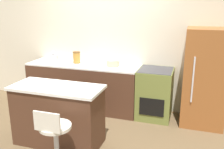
% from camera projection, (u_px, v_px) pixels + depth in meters
% --- Properties ---
extents(ground_plane, '(14.00, 14.00, 0.00)m').
position_uv_depth(ground_plane, '(93.00, 116.00, 4.69)').
color(ground_plane, brown).
extents(wall_back, '(8.00, 0.06, 2.60)m').
position_uv_depth(wall_back, '(105.00, 42.00, 4.98)').
color(wall_back, beige).
rests_on(wall_back, ground_plane).
extents(back_counter, '(2.21, 0.65, 0.91)m').
position_uv_depth(back_counter, '(84.00, 86.00, 4.99)').
color(back_counter, '#4C2D1E').
rests_on(back_counter, ground_plane).
extents(kitchen_island, '(1.33, 0.60, 0.90)m').
position_uv_depth(kitchen_island, '(58.00, 115.00, 3.68)').
color(kitchen_island, '#4C2D1E').
rests_on(kitchen_island, ground_plane).
extents(oven_range, '(0.61, 0.66, 0.91)m').
position_uv_depth(oven_range, '(155.00, 93.00, 4.56)').
color(oven_range, olive).
rests_on(oven_range, ground_plane).
extents(refrigerator, '(0.69, 0.68, 1.66)m').
position_uv_depth(refrigerator, '(205.00, 78.00, 4.21)').
color(refrigerator, '#995628').
rests_on(refrigerator, ground_plane).
extents(stool_chair, '(0.39, 0.39, 0.86)m').
position_uv_depth(stool_chair, '(55.00, 139.00, 3.04)').
color(stool_chair, '#B7B7BC').
rests_on(stool_chair, ground_plane).
extents(kettle, '(0.17, 0.17, 0.21)m').
position_uv_depth(kettle, '(54.00, 57.00, 5.08)').
color(kettle, silver).
rests_on(kettle, back_counter).
extents(mixing_bowl, '(0.24, 0.24, 0.11)m').
position_uv_depth(mixing_bowl, '(113.00, 63.00, 4.71)').
color(mixing_bowl, '#C1B28E').
rests_on(mixing_bowl, back_counter).
extents(canister_jar, '(0.15, 0.15, 0.22)m').
position_uv_depth(canister_jar, '(77.00, 57.00, 4.92)').
color(canister_jar, '#B77F33').
rests_on(canister_jar, back_counter).
extents(fruit_bowl, '(0.26, 0.26, 0.06)m').
position_uv_depth(fruit_bowl, '(74.00, 88.00, 3.41)').
color(fruit_bowl, white).
rests_on(fruit_bowl, kitchen_island).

